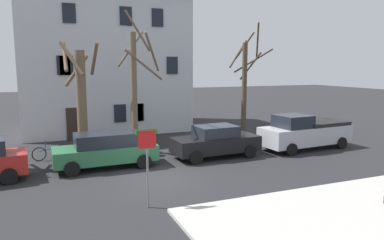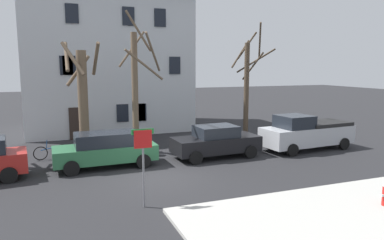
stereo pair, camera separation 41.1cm
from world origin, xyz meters
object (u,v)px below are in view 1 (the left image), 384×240
Objects in this scene: building_main at (103,55)px; tree_bare_end at (245,84)px; car_black_sedan at (216,141)px; bicycle_leaning at (50,153)px; pickup_truck_silver at (305,132)px; street_sign_pole at (147,153)px; tree_bare_far at (135,87)px; tree_bare_mid at (81,96)px; car_green_wagon at (106,149)px.

building_main is 1.61× the size of tree_bare_end.
car_black_sedan reaches higher than bicycle_leaning.
street_sign_pole is (-10.76, -5.21, 0.92)m from pickup_truck_silver.
building_main is 2.58× the size of car_black_sedan.
bicycle_leaning is at bearing 178.39° from tree_bare_far.
car_black_sedan is (-3.98, -3.86, -2.74)m from tree_bare_end.
tree_bare_mid is 7.68m from car_black_sedan.
tree_bare_mid is 1.31× the size of car_black_sedan.
pickup_truck_silver is (9.23, -2.76, -2.67)m from tree_bare_far.
car_black_sedan is at bearing -135.87° from tree_bare_end.
building_main is 13.05m from car_black_sedan.
bicycle_leaning is at bearing -174.51° from tree_bare_end.
tree_bare_mid is 10.35m from tree_bare_end.
street_sign_pole is at bearing -84.78° from car_green_wagon.
bicycle_leaning is (-4.16, -8.80, -5.23)m from building_main.
car_black_sedan is at bearing -1.65° from car_green_wagon.
tree_bare_end is at bearing 112.03° from pickup_truck_silver.
street_sign_pole is at bearing -69.91° from bicycle_leaning.
tree_bare_end is at bearing 5.49° from bicycle_leaning.
tree_bare_mid reaches higher than bicycle_leaning.
street_sign_pole is at bearing -134.59° from tree_bare_end.
building_main is at bearing 108.91° from car_black_sedan.
building_main reaches higher than pickup_truck_silver.
building_main is at bearing 85.93° from street_sign_pole.
tree_bare_end is at bearing -43.95° from building_main.
pickup_truck_silver is at bearing -16.65° from tree_bare_far.
tree_bare_far is at bearing 144.49° from car_black_sedan.
tree_bare_far is at bearing -170.37° from tree_bare_end.
building_main reaches higher than tree_bare_end.
street_sign_pole is at bearing -100.87° from tree_bare_far.
tree_bare_mid is 0.82× the size of tree_bare_end.
car_black_sedan is 0.82× the size of pickup_truck_silver.
building_main is at bearing 81.43° from car_green_wagon.
tree_bare_end is at bearing 21.02° from car_green_wagon.
street_sign_pole reaches higher than pickup_truck_silver.
car_black_sedan is 2.68× the size of bicycle_leaning.
pickup_truck_silver is (5.62, -0.18, 0.14)m from car_black_sedan.
tree_bare_mid is 1.27× the size of car_green_wagon.
tree_bare_end is 6.19m from car_black_sedan.
building_main is 1.58× the size of tree_bare_far.
car_green_wagon is 0.85× the size of pickup_truck_silver.
car_green_wagon is (-2.04, -2.41, -2.78)m from tree_bare_far.
building_main is at bearing 129.29° from pickup_truck_silver.
tree_bare_end is 10.67m from car_green_wagon.
building_main reaches higher than street_sign_pole.
tree_bare_end is at bearing 44.13° from car_black_sedan.
building_main is at bearing 136.05° from tree_bare_end.
street_sign_pole reaches higher than bicycle_leaning.
tree_bare_far reaches higher than pickup_truck_silver.
pickup_truck_silver is at bearing -17.71° from tree_bare_mid.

